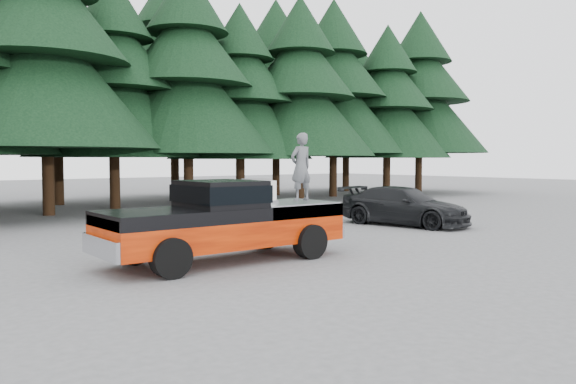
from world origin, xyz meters
TOP-DOWN VIEW (x-y plane):
  - ground at (0.00, 0.00)m, footprint 120.00×120.00m
  - pickup_truck at (-0.82, 0.46)m, footprint 6.00×2.04m
  - truck_cab at (-0.92, 0.46)m, footprint 1.66×1.90m
  - air_compressor at (0.28, 0.69)m, footprint 0.78×0.65m
  - man_on_bed at (1.62, 0.57)m, footprint 0.65×0.43m
  - parked_car at (8.25, 2.67)m, footprint 2.92×5.15m
  - treeline at (0.42, 17.20)m, footprint 60.15×16.05m

SIDE VIEW (x-z plane):
  - ground at x=0.00m, z-range 0.00..0.00m
  - pickup_truck at x=-0.82m, z-range 0.00..1.33m
  - parked_car at x=8.25m, z-range 0.00..1.41m
  - air_compressor at x=0.28m, z-range 1.33..1.86m
  - truck_cab at x=-0.92m, z-range 1.33..1.92m
  - man_on_bed at x=1.62m, z-range 1.33..3.11m
  - treeline at x=0.42m, z-range -1.03..16.47m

